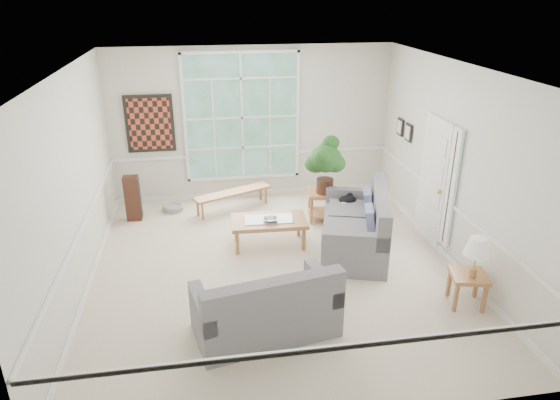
# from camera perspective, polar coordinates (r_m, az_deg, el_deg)

# --- Properties ---
(floor) EXTENTS (5.50, 6.00, 0.01)m
(floor) POSITION_cam_1_polar(r_m,az_deg,el_deg) (7.74, -0.50, -7.83)
(floor) COLOR beige
(floor) RESTS_ON ground
(ceiling) EXTENTS (5.50, 6.00, 0.02)m
(ceiling) POSITION_cam_1_polar(r_m,az_deg,el_deg) (6.71, -0.59, 14.76)
(ceiling) COLOR white
(ceiling) RESTS_ON ground
(wall_back) EXTENTS (5.50, 0.02, 3.00)m
(wall_back) POSITION_cam_1_polar(r_m,az_deg,el_deg) (9.93, -3.20, 8.65)
(wall_back) COLOR silver
(wall_back) RESTS_ON ground
(wall_front) EXTENTS (5.50, 0.02, 3.00)m
(wall_front) POSITION_cam_1_polar(r_m,az_deg,el_deg) (4.45, 5.44, -10.80)
(wall_front) COLOR silver
(wall_front) RESTS_ON ground
(wall_left) EXTENTS (0.02, 6.00, 3.00)m
(wall_left) POSITION_cam_1_polar(r_m,az_deg,el_deg) (7.23, -22.63, 1.24)
(wall_left) COLOR silver
(wall_left) RESTS_ON ground
(wall_right) EXTENTS (0.02, 6.00, 3.00)m
(wall_right) POSITION_cam_1_polar(r_m,az_deg,el_deg) (7.95, 19.49, 3.63)
(wall_right) COLOR silver
(wall_right) RESTS_ON ground
(window_back) EXTENTS (2.30, 0.08, 2.40)m
(window_back) POSITION_cam_1_polar(r_m,az_deg,el_deg) (9.83, -4.37, 9.38)
(window_back) COLOR white
(window_back) RESTS_ON wall_back
(entry_door) EXTENTS (0.08, 0.90, 2.10)m
(entry_door) POSITION_cam_1_polar(r_m,az_deg,el_deg) (8.58, 17.04, 2.14)
(entry_door) COLOR white
(entry_door) RESTS_ON floor
(door_sidelight) EXTENTS (0.08, 0.26, 1.90)m
(door_sidelight) POSITION_cam_1_polar(r_m,az_deg,el_deg) (8.02, 19.01, 1.19)
(door_sidelight) COLOR white
(door_sidelight) RESTS_ON wall_right
(wall_art) EXTENTS (0.90, 0.06, 1.10)m
(wall_art) POSITION_cam_1_polar(r_m,az_deg,el_deg) (9.85, -14.65, 8.43)
(wall_art) COLOR maroon
(wall_art) RESTS_ON wall_back
(wall_frame_near) EXTENTS (0.04, 0.26, 0.32)m
(wall_frame_near) POSITION_cam_1_polar(r_m,az_deg,el_deg) (9.42, 14.43, 7.48)
(wall_frame_near) COLOR black
(wall_frame_near) RESTS_ON wall_right
(wall_frame_far) EXTENTS (0.04, 0.26, 0.32)m
(wall_frame_far) POSITION_cam_1_polar(r_m,az_deg,el_deg) (9.77, 13.53, 8.12)
(wall_frame_far) COLOR black
(wall_frame_far) RESTS_ON wall_right
(loveseat_right) EXTENTS (1.48, 2.10, 1.03)m
(loveseat_right) POSITION_cam_1_polar(r_m,az_deg,el_deg) (8.13, 8.50, -2.33)
(loveseat_right) COLOR slate
(loveseat_right) RESTS_ON floor
(loveseat_front) EXTENTS (1.86, 1.21, 0.93)m
(loveseat_front) POSITION_cam_1_polar(r_m,az_deg,el_deg) (6.21, -1.71, -11.29)
(loveseat_front) COLOR slate
(loveseat_front) RESTS_ON floor
(coffee_table) EXTENTS (1.26, 0.72, 0.46)m
(coffee_table) POSITION_cam_1_polar(r_m,az_deg,el_deg) (8.31, -1.26, -3.68)
(coffee_table) COLOR #A1693D
(coffee_table) RESTS_ON floor
(pewter_bowl) EXTENTS (0.32, 0.32, 0.07)m
(pewter_bowl) POSITION_cam_1_polar(r_m,az_deg,el_deg) (8.13, -1.06, -2.23)
(pewter_bowl) COLOR #9C9DA1
(pewter_bowl) RESTS_ON coffee_table
(window_bench) EXTENTS (1.54, 0.91, 0.36)m
(window_bench) POSITION_cam_1_polar(r_m,az_deg,el_deg) (9.68, -5.42, -0.05)
(window_bench) COLOR #A1693D
(window_bench) RESTS_ON floor
(end_table) EXTENTS (0.62, 0.62, 0.55)m
(end_table) POSITION_cam_1_polar(r_m,az_deg,el_deg) (9.24, 4.87, -0.58)
(end_table) COLOR #A1693D
(end_table) RESTS_ON floor
(houseplant) EXTENTS (0.72, 0.72, 1.05)m
(houseplant) POSITION_cam_1_polar(r_m,az_deg,el_deg) (8.89, 5.23, 4.00)
(houseplant) COLOR #1F4A1B
(houseplant) RESTS_ON end_table
(side_table) EXTENTS (0.56, 0.56, 0.47)m
(side_table) POSITION_cam_1_polar(r_m,az_deg,el_deg) (7.27, 20.55, -9.50)
(side_table) COLOR #A1693D
(side_table) RESTS_ON floor
(table_lamp) EXTENTS (0.38, 0.38, 0.57)m
(table_lamp) POSITION_cam_1_polar(r_m,az_deg,el_deg) (6.96, 21.46, -6.18)
(table_lamp) COLOR white
(table_lamp) RESTS_ON side_table
(pet_bed) EXTENTS (0.47, 0.47, 0.12)m
(pet_bed) POSITION_cam_1_polar(r_m,az_deg,el_deg) (9.85, -12.13, -0.86)
(pet_bed) COLOR gray
(pet_bed) RESTS_ON floor
(floor_speaker) EXTENTS (0.27, 0.22, 0.85)m
(floor_speaker) POSITION_cam_1_polar(r_m,az_deg,el_deg) (9.51, -16.49, 0.20)
(floor_speaker) COLOR #391C13
(floor_speaker) RESTS_ON floor
(cat) EXTENTS (0.39, 0.36, 0.15)m
(cat) POSITION_cam_1_polar(r_m,az_deg,el_deg) (8.71, 7.73, 0.10)
(cat) COLOR black
(cat) RESTS_ON loveseat_right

